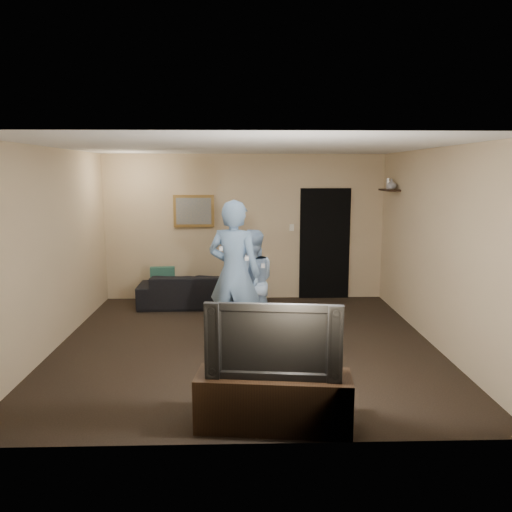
{
  "coord_description": "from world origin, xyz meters",
  "views": [
    {
      "loc": [
        -0.06,
        -6.42,
        2.28
      ],
      "look_at": [
        0.14,
        0.3,
        1.15
      ],
      "focal_mm": 35.0,
      "sensor_mm": 36.0,
      "label": 1
    }
  ],
  "objects_px": {
    "sofa": "(196,290)",
    "wii_player_left": "(234,274)",
    "tv_console": "(273,401)",
    "television": "(274,338)",
    "wii_player_right": "(251,283)"
  },
  "relations": [
    {
      "from": "wii_player_right",
      "to": "wii_player_left",
      "type": "bearing_deg",
      "value": -116.77
    },
    {
      "from": "sofa",
      "to": "television",
      "type": "height_order",
      "value": "television"
    },
    {
      "from": "sofa",
      "to": "wii_player_right",
      "type": "bearing_deg",
      "value": 119.42
    },
    {
      "from": "wii_player_left",
      "to": "wii_player_right",
      "type": "height_order",
      "value": "wii_player_left"
    },
    {
      "from": "wii_player_right",
      "to": "sofa",
      "type": "bearing_deg",
      "value": 120.6
    },
    {
      "from": "sofa",
      "to": "tv_console",
      "type": "bearing_deg",
      "value": 103.08
    },
    {
      "from": "sofa",
      "to": "wii_player_left",
      "type": "xyz_separation_m",
      "value": [
        0.69,
        -1.99,
        0.68
      ]
    },
    {
      "from": "sofa",
      "to": "wii_player_left",
      "type": "relative_size",
      "value": 1.0
    },
    {
      "from": "wii_player_left",
      "to": "television",
      "type": "bearing_deg",
      "value": -80.32
    },
    {
      "from": "sofa",
      "to": "wii_player_right",
      "type": "xyz_separation_m",
      "value": [
        0.91,
        -1.54,
        0.47
      ]
    },
    {
      "from": "television",
      "to": "wii_player_left",
      "type": "relative_size",
      "value": 0.61
    },
    {
      "from": "sofa",
      "to": "wii_player_left",
      "type": "bearing_deg",
      "value": 107.94
    },
    {
      "from": "tv_console",
      "to": "television",
      "type": "bearing_deg",
      "value": -173.47
    },
    {
      "from": "tv_console",
      "to": "television",
      "type": "height_order",
      "value": "television"
    },
    {
      "from": "tv_console",
      "to": "television",
      "type": "distance_m",
      "value": 0.59
    }
  ]
}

